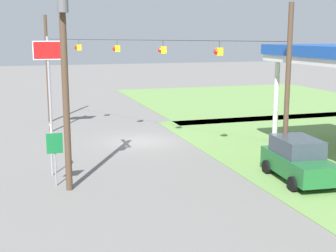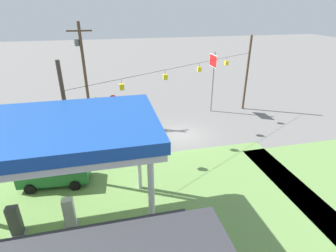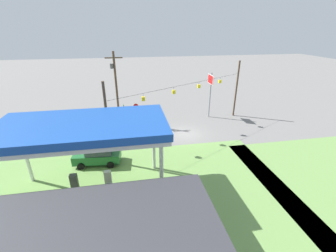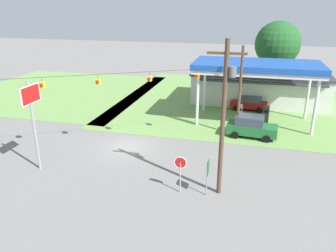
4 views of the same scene
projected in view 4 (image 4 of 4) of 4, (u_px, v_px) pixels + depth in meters
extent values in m
plane|color=slate|center=(128.00, 147.00, 27.55)|extent=(160.00, 160.00, 0.00)
cube|color=#6B934C|center=(270.00, 103.00, 40.02)|extent=(36.00, 28.00, 0.04)
cube|color=#6B934C|center=(61.00, 90.00, 45.79)|extent=(24.00, 24.00, 0.04)
cube|color=silver|center=(257.00, 70.00, 31.64)|extent=(11.85, 5.89, 0.35)
cube|color=#19479E|center=(257.00, 65.00, 31.48)|extent=(12.05, 6.09, 0.55)
cylinder|color=silver|center=(197.00, 100.00, 31.70)|extent=(0.28, 0.28, 5.19)
cylinder|color=silver|center=(315.00, 108.00, 29.23)|extent=(0.28, 0.28, 5.19)
cylinder|color=silver|center=(204.00, 89.00, 35.96)|extent=(0.28, 0.28, 5.19)
cylinder|color=silver|center=(308.00, 95.00, 33.49)|extent=(0.28, 0.28, 5.19)
cube|color=silver|center=(259.00, 88.00, 39.76)|extent=(15.55, 6.66, 3.50)
cube|color=#333338|center=(260.00, 73.00, 39.11)|extent=(15.85, 6.96, 0.24)
cube|color=#333338|center=(260.00, 83.00, 35.89)|extent=(13.99, 0.70, 0.20)
cube|color=gray|center=(239.00, 120.00, 33.78)|extent=(0.71, 0.56, 0.12)
cube|color=silver|center=(240.00, 112.00, 33.47)|extent=(0.55, 0.40, 1.66)
cube|color=black|center=(240.00, 110.00, 33.16)|extent=(0.39, 0.03, 0.24)
cube|color=gray|center=(265.00, 122.00, 33.18)|extent=(0.71, 0.56, 0.12)
cube|color=#333338|center=(266.00, 114.00, 32.87)|extent=(0.55, 0.40, 1.66)
cube|color=black|center=(266.00, 112.00, 32.56)|extent=(0.39, 0.03, 0.24)
cube|color=#1E602D|center=(252.00, 129.00, 29.45)|extent=(4.54, 2.26, 0.86)
cube|color=#333D47|center=(250.00, 120.00, 29.25)|extent=(2.56, 1.92, 0.77)
cylinder|color=black|center=(268.00, 132.00, 30.00)|extent=(0.70, 0.28, 0.68)
cylinder|color=black|center=(266.00, 139.00, 28.33)|extent=(0.70, 0.28, 0.68)
cylinder|color=black|center=(238.00, 128.00, 30.86)|extent=(0.70, 0.28, 0.68)
cylinder|color=black|center=(235.00, 135.00, 29.19)|extent=(0.70, 0.28, 0.68)
cube|color=#AD1414|center=(249.00, 104.00, 37.15)|extent=(4.14, 2.10, 0.73)
cube|color=#333D47|center=(251.00, 99.00, 36.86)|extent=(2.32, 1.84, 0.57)
cylinder|color=black|center=(236.00, 108.00, 36.80)|extent=(0.69, 0.26, 0.68)
cylinder|color=black|center=(238.00, 104.00, 38.48)|extent=(0.69, 0.26, 0.68)
cylinder|color=black|center=(259.00, 110.00, 36.08)|extent=(0.69, 0.26, 0.68)
cylinder|color=black|center=(260.00, 106.00, 37.76)|extent=(0.69, 0.26, 0.68)
cylinder|color=#99999E|center=(180.00, 178.00, 20.60)|extent=(0.08, 0.08, 2.10)
cylinder|color=white|center=(180.00, 163.00, 20.24)|extent=(0.80, 0.03, 0.80)
cylinder|color=red|center=(180.00, 163.00, 20.24)|extent=(0.70, 0.03, 0.70)
cylinder|color=gray|center=(34.00, 127.00, 22.88)|extent=(0.18, 0.18, 6.52)
cube|color=white|center=(30.00, 94.00, 22.05)|extent=(0.06, 1.98, 1.26)
cube|color=red|center=(30.00, 94.00, 22.05)|extent=(0.07, 1.86, 1.14)
cylinder|color=gray|center=(207.00, 178.00, 20.23)|extent=(0.07, 0.07, 2.40)
cube|color=#146B33|center=(208.00, 167.00, 19.95)|extent=(0.04, 0.70, 0.90)
cylinder|color=#4C3828|center=(223.00, 122.00, 19.27)|extent=(0.28, 0.28, 9.57)
cube|color=#4C3828|center=(227.00, 53.00, 17.88)|extent=(2.20, 0.14, 0.14)
cylinder|color=#59595B|center=(232.00, 72.00, 18.15)|extent=(0.44, 0.44, 0.60)
cylinder|color=#4C3828|center=(240.00, 93.00, 28.66)|extent=(0.24, 0.24, 8.08)
cylinder|color=black|center=(124.00, 73.00, 25.36)|extent=(17.48, 10.02, 0.02)
cylinder|color=black|center=(42.00, 80.00, 23.91)|extent=(0.02, 0.02, 0.35)
cube|color=yellow|center=(43.00, 85.00, 24.04)|extent=(0.32, 0.32, 0.40)
sphere|color=red|center=(41.00, 85.00, 23.88)|extent=(0.28, 0.28, 0.28)
cylinder|color=black|center=(98.00, 77.00, 24.91)|extent=(0.02, 0.02, 0.35)
cube|color=yellow|center=(98.00, 81.00, 25.04)|extent=(0.32, 0.32, 0.40)
sphere|color=red|center=(97.00, 82.00, 24.89)|extent=(0.28, 0.28, 0.28)
cylinder|color=black|center=(150.00, 74.00, 25.92)|extent=(0.02, 0.02, 0.35)
cube|color=yellow|center=(150.00, 79.00, 26.05)|extent=(0.32, 0.32, 0.40)
sphere|color=red|center=(149.00, 79.00, 25.90)|extent=(0.28, 0.28, 0.28)
cylinder|color=black|center=(197.00, 71.00, 26.93)|extent=(0.02, 0.02, 0.35)
cube|color=yellow|center=(197.00, 76.00, 27.06)|extent=(0.32, 0.32, 0.40)
sphere|color=red|center=(197.00, 76.00, 26.90)|extent=(0.28, 0.28, 0.28)
cylinder|color=#4C3828|center=(274.00, 76.00, 45.83)|extent=(0.44, 0.44, 3.85)
sphere|color=#1E5123|center=(278.00, 44.00, 44.32)|extent=(6.08, 6.08, 6.08)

